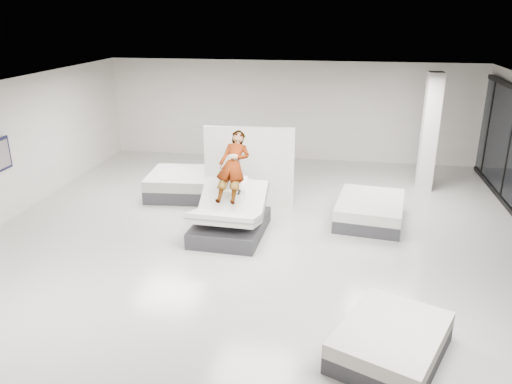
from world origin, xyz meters
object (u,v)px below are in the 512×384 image
at_px(flat_bed_right_far, 370,210).
at_px(flat_bed_right_near, 391,342).
at_px(person, 233,177).
at_px(column, 430,133).
at_px(divider_panel, 249,167).
at_px(flat_bed_left_far, 192,184).
at_px(remote, 239,192).
at_px(hero_bed, 230,219).

bearing_deg(flat_bed_right_far, flat_bed_right_near, -89.16).
distance_m(person, column, 5.80).
relative_size(divider_panel, flat_bed_right_far, 1.04).
bearing_deg(person, divider_panel, 89.85).
relative_size(flat_bed_right_near, flat_bed_left_far, 0.90).
distance_m(flat_bed_right_near, flat_bed_left_far, 7.61).
distance_m(remote, flat_bed_right_far, 3.23).
height_order(flat_bed_left_far, column, column).
height_order(person, flat_bed_left_far, person).
bearing_deg(flat_bed_right_near, hero_bed, 130.45).
bearing_deg(flat_bed_right_near, flat_bed_left_far, 128.13).
bearing_deg(person, column, 39.82).
relative_size(hero_bed, person, 1.15).
distance_m(person, flat_bed_left_far, 2.69).
distance_m(flat_bed_right_far, column, 3.25).
height_order(remote, flat_bed_right_far, remote).
height_order(divider_panel, flat_bed_left_far, divider_panel).
distance_m(person, remote, 0.47).
xyz_separation_m(flat_bed_right_near, flat_bed_left_far, (-4.70, 5.98, 0.07)).
height_order(remote, divider_panel, divider_panel).
relative_size(flat_bed_right_near, column, 0.67).
bearing_deg(flat_bed_left_far, flat_bed_right_far, -12.42).
relative_size(hero_bed, flat_bed_right_near, 0.94).
bearing_deg(remote, column, 43.83).
relative_size(hero_bed, remote, 14.29).
height_order(hero_bed, flat_bed_right_far, hero_bed).
height_order(person, column, column).
bearing_deg(flat_bed_right_far, person, -162.48).
bearing_deg(flat_bed_right_far, hero_bed, -157.34).
distance_m(person, divider_panel, 1.54).
bearing_deg(remote, divider_panel, 96.58).
bearing_deg(divider_panel, hero_bed, -97.72).
distance_m(flat_bed_right_far, flat_bed_right_near, 4.97).
bearing_deg(person, flat_bed_left_far, 131.28).
relative_size(remote, divider_panel, 0.06).
bearing_deg(hero_bed, flat_bed_left_far, 124.07).
relative_size(hero_bed, column, 0.63).
xyz_separation_m(remote, divider_panel, (-0.12, 1.88, -0.01)).
relative_size(flat_bed_right_far, column, 0.67).
distance_m(hero_bed, flat_bed_right_far, 3.33).
bearing_deg(hero_bed, flat_bed_right_near, -49.55).
xyz_separation_m(divider_panel, column, (4.55, 1.96, 0.59)).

